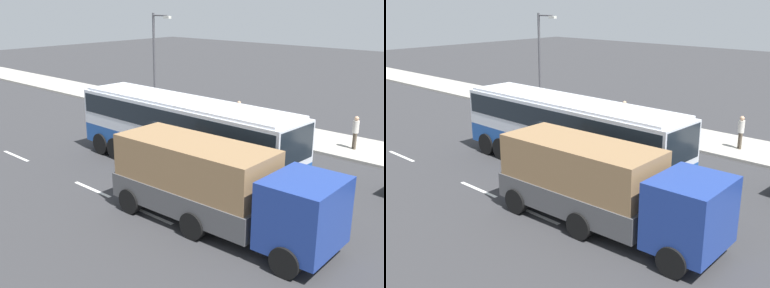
# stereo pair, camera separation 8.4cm
# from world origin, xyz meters

# --- Properties ---
(ground_plane) EXTENTS (120.00, 120.00, 0.00)m
(ground_plane) POSITION_xyz_m (0.00, 0.00, 0.00)
(ground_plane) COLOR #333335
(sidewalk_curb) EXTENTS (80.00, 4.00, 0.15)m
(sidewalk_curb) POSITION_xyz_m (0.00, 9.42, 0.07)
(sidewalk_curb) COLOR #A8A399
(sidewalk_curb) RESTS_ON ground_plane
(lane_centreline) EXTENTS (32.59, 0.16, 0.01)m
(lane_centreline) POSITION_xyz_m (0.86, -3.33, 0.00)
(lane_centreline) COLOR white
(lane_centreline) RESTS_ON ground_plane
(coach_bus) EXTENTS (11.91, 2.86, 3.35)m
(coach_bus) POSITION_xyz_m (-0.59, 0.98, 2.08)
(coach_bus) COLOR #1E4C9E
(coach_bus) RESTS_ON ground_plane
(cargo_truck) EXTENTS (8.41, 2.87, 2.92)m
(cargo_truck) POSITION_xyz_m (4.26, -2.44, 1.61)
(cargo_truck) COLOR navy
(cargo_truck) RESTS_ON ground_plane
(pedestrian_near_curb) EXTENTS (0.32, 0.32, 1.72)m
(pedestrian_near_curb) POSITION_xyz_m (-2.80, 8.15, 1.14)
(pedestrian_near_curb) COLOR brown
(pedestrian_near_curb) RESTS_ON sidewalk_curb
(pedestrian_at_crossing) EXTENTS (0.32, 0.32, 1.76)m
(pedestrian_at_crossing) POSITION_xyz_m (4.09, 9.05, 1.17)
(pedestrian_at_crossing) COLOR brown
(pedestrian_at_crossing) RESTS_ON sidewalk_curb
(street_lamp) EXTENTS (1.63, 0.24, 6.67)m
(street_lamp) POSITION_xyz_m (-9.53, 7.74, 3.98)
(street_lamp) COLOR #47474C
(street_lamp) RESTS_ON sidewalk_curb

